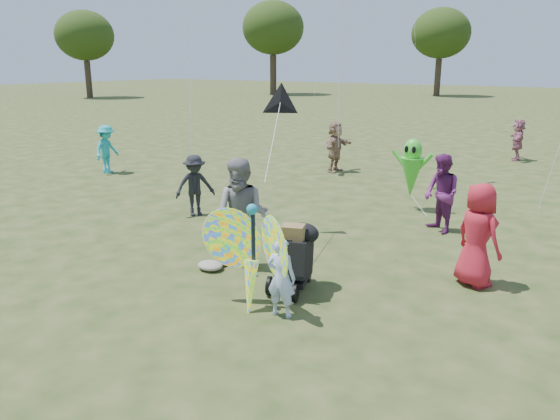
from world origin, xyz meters
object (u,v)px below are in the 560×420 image
(crowd_i, at_px, (107,149))
(butterfly_kite, at_px, (252,257))
(crowd_b, at_px, (195,186))
(alien_kite, at_px, (411,171))
(crowd_a, at_px, (478,235))
(crowd_j, at_px, (518,140))
(adult_man, at_px, (242,216))
(jogging_stroller, at_px, (296,253))
(crowd_d, at_px, (335,147))
(child_girl, at_px, (281,278))
(crowd_e, at_px, (442,194))

(crowd_i, height_order, butterfly_kite, butterfly_kite)
(crowd_b, xyz_separation_m, crowd_i, (-5.80, 2.23, 0.06))
(crowd_b, bearing_deg, alien_kite, -16.20)
(crowd_a, height_order, crowd_j, crowd_a)
(adult_man, relative_size, butterfly_kite, 1.11)
(crowd_a, relative_size, alien_kite, 0.97)
(jogging_stroller, bearing_deg, crowd_d, 94.57)
(child_girl, relative_size, crowd_j, 0.77)
(crowd_e, distance_m, butterfly_kite, 5.29)
(crowd_j, xyz_separation_m, alien_kite, (-0.74, -8.80, 0.22))
(crowd_i, bearing_deg, crowd_j, -58.66)
(jogging_stroller, bearing_deg, crowd_b, 130.89)
(adult_man, height_order, crowd_d, adult_man)
(child_girl, distance_m, alien_kite, 6.57)
(crowd_d, bearing_deg, crowd_i, 124.96)
(adult_man, distance_m, jogging_stroller, 1.29)
(crowd_d, distance_m, alien_kite, 4.96)
(crowd_j, height_order, alien_kite, alien_kite)
(crowd_e, relative_size, jogging_stroller, 1.47)
(adult_man, height_order, alien_kite, adult_man)
(crowd_j, bearing_deg, butterfly_kite, -16.62)
(crowd_b, distance_m, butterfly_kite, 5.23)
(crowd_a, height_order, crowd_e, crowd_a)
(crowd_a, bearing_deg, child_girl, 82.93)
(child_girl, bearing_deg, crowd_i, -37.40)
(child_girl, xyz_separation_m, crowd_b, (-4.57, 3.27, 0.13))
(alien_kite, bearing_deg, crowd_b, -140.75)
(child_girl, distance_m, crowd_i, 11.74)
(child_girl, relative_size, crowd_a, 0.69)
(child_girl, height_order, adult_man, adult_man)
(crowd_i, height_order, alien_kite, alien_kite)
(adult_man, relative_size, crowd_i, 1.27)
(child_girl, xyz_separation_m, crowd_d, (-4.34, 9.76, 0.24))
(adult_man, xyz_separation_m, butterfly_kite, (1.03, -1.12, -0.19))
(crowd_i, xyz_separation_m, butterfly_kite, (9.87, -5.51, 0.02))
(butterfly_kite, bearing_deg, crowd_e, 77.98)
(crowd_e, bearing_deg, child_girl, -58.26)
(child_girl, bearing_deg, crowd_e, -106.05)
(crowd_d, distance_m, crowd_j, 7.17)
(adult_man, bearing_deg, crowd_i, 135.92)
(butterfly_kite, bearing_deg, crowd_d, 111.46)
(crowd_a, height_order, alien_kite, alien_kite)
(crowd_e, bearing_deg, adult_man, -79.38)
(jogging_stroller, height_order, butterfly_kite, butterfly_kite)
(crowd_a, xyz_separation_m, crowd_e, (-1.37, 2.50, -0.01))
(butterfly_kite, bearing_deg, crowd_j, 87.51)
(child_girl, height_order, butterfly_kite, butterfly_kite)
(butterfly_kite, xyz_separation_m, alien_kite, (-0.07, 6.55, 0.18))
(crowd_d, height_order, crowd_j, crowd_d)
(crowd_e, xyz_separation_m, crowd_j, (-0.43, 10.16, -0.08))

